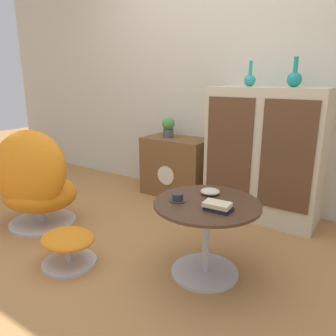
{
  "coord_description": "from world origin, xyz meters",
  "views": [
    {
      "loc": [
        1.48,
        -1.5,
        1.23
      ],
      "look_at": [
        0.12,
        0.5,
        0.55
      ],
      "focal_mm": 35.0,
      "sensor_mm": 36.0,
      "label": 1
    }
  ],
  "objects_px": {
    "vase_leftmost": "(250,79)",
    "teacup": "(178,198)",
    "ottoman": "(68,244)",
    "coffee_table": "(206,227)",
    "egg_chair": "(35,183)",
    "tv_console": "(176,167)",
    "sideboard": "(265,154)",
    "bowl": "(210,191)",
    "vase_inner_left": "(294,78)",
    "potted_plant": "(168,127)",
    "book_stack": "(218,206)"
  },
  "relations": [
    {
      "from": "sideboard",
      "to": "teacup",
      "type": "bearing_deg",
      "value": -97.23
    },
    {
      "from": "ottoman",
      "to": "potted_plant",
      "type": "distance_m",
      "value": 1.68
    },
    {
      "from": "vase_leftmost",
      "to": "sideboard",
      "type": "bearing_deg",
      "value": -1.22
    },
    {
      "from": "vase_leftmost",
      "to": "potted_plant",
      "type": "height_order",
      "value": "vase_leftmost"
    },
    {
      "from": "tv_console",
      "to": "sideboard",
      "type": "bearing_deg",
      "value": -2.46
    },
    {
      "from": "tv_console",
      "to": "ottoman",
      "type": "relative_size",
      "value": 1.8
    },
    {
      "from": "vase_inner_left",
      "to": "bowl",
      "type": "xyz_separation_m",
      "value": [
        -0.22,
        -0.96,
        -0.7
      ]
    },
    {
      "from": "tv_console",
      "to": "ottoman",
      "type": "xyz_separation_m",
      "value": [
        0.14,
        -1.56,
        -0.16
      ]
    },
    {
      "from": "sideboard",
      "to": "tv_console",
      "type": "xyz_separation_m",
      "value": [
        -0.94,
        0.04,
        -0.27
      ]
    },
    {
      "from": "tv_console",
      "to": "vase_inner_left",
      "type": "distance_m",
      "value": 1.45
    },
    {
      "from": "sideboard",
      "to": "book_stack",
      "type": "height_order",
      "value": "sideboard"
    },
    {
      "from": "coffee_table",
      "to": "bowl",
      "type": "distance_m",
      "value": 0.24
    },
    {
      "from": "ottoman",
      "to": "bowl",
      "type": "bearing_deg",
      "value": 36.13
    },
    {
      "from": "vase_inner_left",
      "to": "book_stack",
      "type": "distance_m",
      "value": 1.37
    },
    {
      "from": "coffee_table",
      "to": "vase_inner_left",
      "type": "relative_size",
      "value": 2.83
    },
    {
      "from": "egg_chair",
      "to": "vase_inner_left",
      "type": "height_order",
      "value": "vase_inner_left"
    },
    {
      "from": "sideboard",
      "to": "vase_inner_left",
      "type": "height_order",
      "value": "vase_inner_left"
    },
    {
      "from": "egg_chair",
      "to": "vase_inner_left",
      "type": "xyz_separation_m",
      "value": [
        1.66,
        1.28,
        0.83
      ]
    },
    {
      "from": "tv_console",
      "to": "vase_leftmost",
      "type": "relative_size",
      "value": 3.26
    },
    {
      "from": "vase_leftmost",
      "to": "teacup",
      "type": "bearing_deg",
      "value": -88.44
    },
    {
      "from": "teacup",
      "to": "egg_chair",
      "type": "bearing_deg",
      "value": -176.09
    },
    {
      "from": "teacup",
      "to": "vase_leftmost",
      "type": "bearing_deg",
      "value": 91.56
    },
    {
      "from": "egg_chair",
      "to": "vase_leftmost",
      "type": "height_order",
      "value": "vase_leftmost"
    },
    {
      "from": "coffee_table",
      "to": "teacup",
      "type": "distance_m",
      "value": 0.26
    },
    {
      "from": "vase_inner_left",
      "to": "egg_chair",
      "type": "bearing_deg",
      "value": -142.51
    },
    {
      "from": "egg_chair",
      "to": "teacup",
      "type": "distance_m",
      "value": 1.34
    },
    {
      "from": "tv_console",
      "to": "coffee_table",
      "type": "bearing_deg",
      "value": -50.02
    },
    {
      "from": "vase_leftmost",
      "to": "potted_plant",
      "type": "distance_m",
      "value": 0.99
    },
    {
      "from": "egg_chair",
      "to": "bowl",
      "type": "height_order",
      "value": "egg_chair"
    },
    {
      "from": "tv_console",
      "to": "coffee_table",
      "type": "height_order",
      "value": "tv_console"
    },
    {
      "from": "sideboard",
      "to": "bowl",
      "type": "xyz_separation_m",
      "value": [
        -0.04,
        -0.96,
        -0.06
      ]
    },
    {
      "from": "ottoman",
      "to": "potted_plant",
      "type": "bearing_deg",
      "value": 98.9
    },
    {
      "from": "vase_leftmost",
      "to": "bowl",
      "type": "bearing_deg",
      "value": -81.61
    },
    {
      "from": "vase_inner_left",
      "to": "bowl",
      "type": "distance_m",
      "value": 1.21
    },
    {
      "from": "potted_plant",
      "to": "book_stack",
      "type": "xyz_separation_m",
      "value": [
        1.16,
        -1.21,
        -0.21
      ]
    },
    {
      "from": "bowl",
      "to": "sideboard",
      "type": "bearing_deg",
      "value": 87.62
    },
    {
      "from": "vase_leftmost",
      "to": "teacup",
      "type": "xyz_separation_m",
      "value": [
        0.03,
        -1.18,
        -0.69
      ]
    },
    {
      "from": "potted_plant",
      "to": "sideboard",
      "type": "bearing_deg",
      "value": -2.25
    },
    {
      "from": "egg_chair",
      "to": "coffee_table",
      "type": "xyz_separation_m",
      "value": [
        1.49,
        0.17,
        -0.06
      ]
    },
    {
      "from": "ottoman",
      "to": "coffee_table",
      "type": "distance_m",
      "value": 0.93
    },
    {
      "from": "ottoman",
      "to": "bowl",
      "type": "distance_m",
      "value": 1.01
    },
    {
      "from": "egg_chair",
      "to": "potted_plant",
      "type": "bearing_deg",
      "value": 71.67
    },
    {
      "from": "ottoman",
      "to": "tv_console",
      "type": "bearing_deg",
      "value": 95.24
    },
    {
      "from": "ottoman",
      "to": "book_stack",
      "type": "xyz_separation_m",
      "value": [
        0.92,
        0.34,
        0.36
      ]
    },
    {
      "from": "tv_console",
      "to": "ottoman",
      "type": "distance_m",
      "value": 1.57
    },
    {
      "from": "potted_plant",
      "to": "vase_leftmost",
      "type": "bearing_deg",
      "value": -2.47
    },
    {
      "from": "coffee_table",
      "to": "book_stack",
      "type": "xyz_separation_m",
      "value": [
        0.11,
        -0.07,
        0.19
      ]
    },
    {
      "from": "egg_chair",
      "to": "vase_inner_left",
      "type": "distance_m",
      "value": 2.25
    },
    {
      "from": "tv_console",
      "to": "vase_leftmost",
      "type": "xyz_separation_m",
      "value": [
        0.76,
        -0.04,
        0.9
      ]
    },
    {
      "from": "sideboard",
      "to": "book_stack",
      "type": "bearing_deg",
      "value": -84.29
    }
  ]
}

